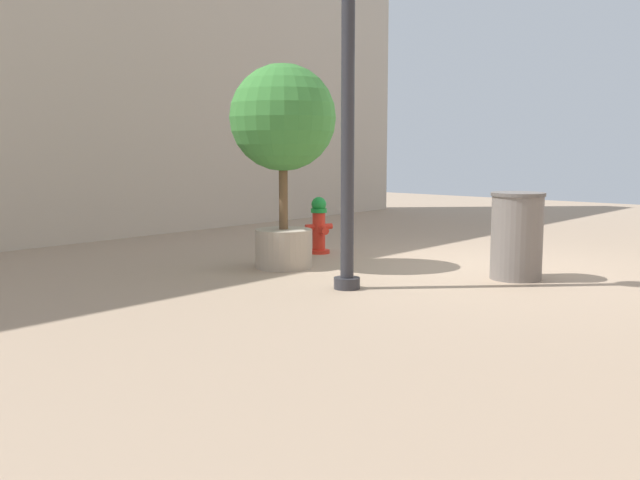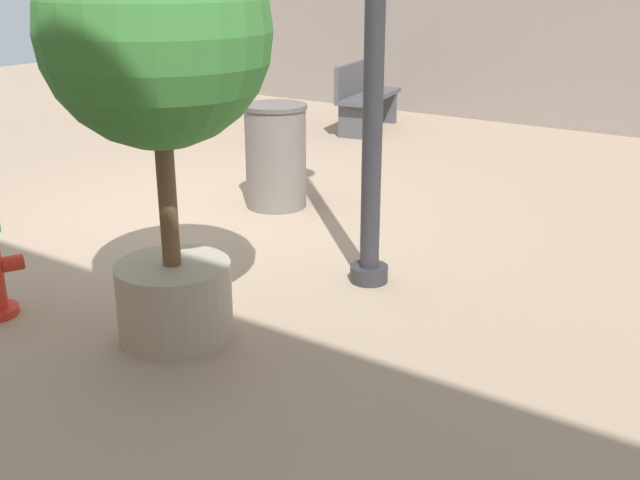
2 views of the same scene
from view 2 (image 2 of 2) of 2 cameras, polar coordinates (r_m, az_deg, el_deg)
name	(u,v)px [view 2 (image 2 of 2)]	position (r m, az deg, el deg)	size (l,w,h in m)	color
ground_plane	(200,215)	(7.16, -9.03, 1.87)	(23.40, 23.40, 0.00)	tan
bench_near	(365,95)	(10.89, 3.41, 10.86)	(1.59, 0.71, 0.95)	#4C4C51
planter_tree	(158,62)	(4.39, -12.15, 13.01)	(1.30, 1.30, 2.50)	tan
trash_bin	(276,156)	(7.23, -3.36, 6.34)	(0.61, 0.61, 0.99)	slate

